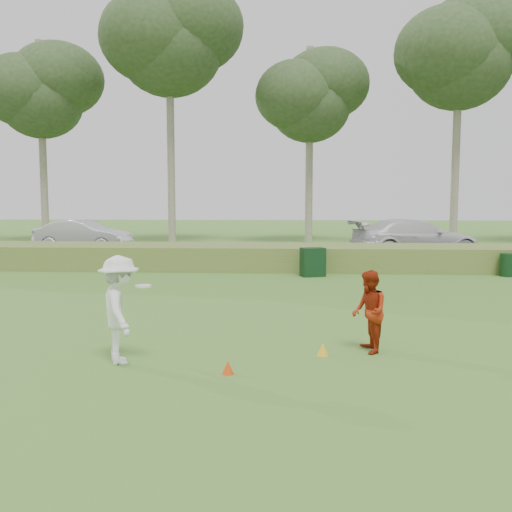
# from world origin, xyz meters

# --- Properties ---
(ground) EXTENTS (120.00, 120.00, 0.00)m
(ground) POSITION_xyz_m (0.00, 0.00, 0.00)
(ground) COLOR #3C7125
(ground) RESTS_ON ground
(reed_strip) EXTENTS (80.00, 3.00, 0.90)m
(reed_strip) POSITION_xyz_m (0.00, 12.00, 0.45)
(reed_strip) COLOR #57702C
(reed_strip) RESTS_ON ground
(park_road) EXTENTS (80.00, 6.00, 0.06)m
(park_road) POSITION_xyz_m (0.00, 17.00, 0.03)
(park_road) COLOR #2D2D2D
(park_road) RESTS_ON ground
(tree_2) EXTENTS (6.50, 6.50, 12.00)m
(tree_2) POSITION_xyz_m (-14.00, 24.00, 8.97)
(tree_2) COLOR gray
(tree_2) RESTS_ON ground
(tree_3) EXTENTS (7.80, 7.80, 15.50)m
(tree_3) POSITION_xyz_m (-6.00, 23.00, 11.60)
(tree_3) COLOR gray
(tree_3) RESTS_ON ground
(tree_4) EXTENTS (6.24, 6.24, 11.50)m
(tree_4) POSITION_xyz_m (2.00, 24.50, 8.59)
(tree_4) COLOR gray
(tree_4) RESTS_ON ground
(tree_5) EXTENTS (7.28, 7.28, 14.00)m
(tree_5) POSITION_xyz_m (10.00, 22.50, 10.47)
(tree_5) COLOR gray
(tree_5) RESTS_ON ground
(player_white) EXTENTS (1.07, 1.32, 1.79)m
(player_white) POSITION_xyz_m (-1.98, -0.82, 0.89)
(player_white) COLOR white
(player_white) RESTS_ON ground
(player_red) EXTENTS (0.63, 0.77, 1.46)m
(player_red) POSITION_xyz_m (2.22, 0.06, 0.73)
(player_red) COLOR #9D250D
(player_red) RESTS_ON ground
(cone_orange) EXTENTS (0.19, 0.19, 0.21)m
(cone_orange) POSITION_xyz_m (-0.13, -1.34, 0.10)
(cone_orange) COLOR #D83E0B
(cone_orange) RESTS_ON ground
(cone_yellow) EXTENTS (0.20, 0.20, 0.22)m
(cone_yellow) POSITION_xyz_m (1.40, -0.20, 0.11)
(cone_yellow) COLOR yellow
(cone_yellow) RESTS_ON ground
(utility_cabinet) EXTENTS (0.92, 0.74, 1.00)m
(utility_cabinet) POSITION_xyz_m (1.64, 9.82, 0.50)
(utility_cabinet) COLOR black
(utility_cabinet) RESTS_ON ground
(trash_bin) EXTENTS (0.62, 0.62, 0.80)m
(trash_bin) POSITION_xyz_m (8.42, 10.23, 0.40)
(trash_bin) COLOR black
(trash_bin) RESTS_ON ground
(car_mid) EXTENTS (4.95, 2.33, 1.57)m
(car_mid) POSITION_xyz_m (-9.46, 18.00, 0.84)
(car_mid) COLOR silver
(car_mid) RESTS_ON park_road
(car_right) EXTENTS (6.21, 3.48, 1.70)m
(car_right) POSITION_xyz_m (6.57, 16.25, 0.91)
(car_right) COLOR silver
(car_right) RESTS_ON park_road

